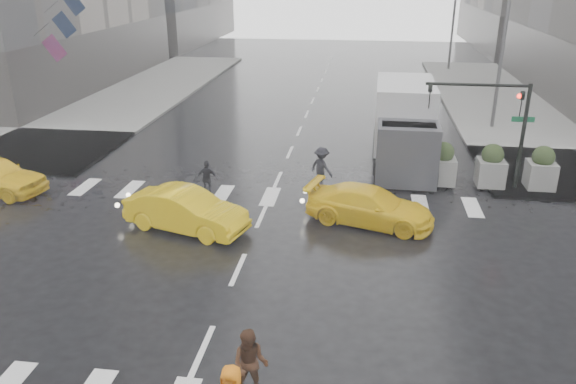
# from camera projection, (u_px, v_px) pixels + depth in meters

# --- Properties ---
(ground) EXTENTS (120.00, 120.00, 0.00)m
(ground) POSITION_uv_depth(u_px,v_px,m) (238.00, 269.00, 17.37)
(ground) COLOR black
(ground) RESTS_ON ground
(sidewalk_nw) EXTENTS (35.00, 35.00, 0.15)m
(sidewalk_nw) POSITION_uv_depth(u_px,v_px,m) (0.00, 112.00, 35.91)
(sidewalk_nw) COLOR slate
(sidewalk_nw) RESTS_ON ground
(road_markings) EXTENTS (18.00, 48.00, 0.01)m
(road_markings) POSITION_uv_depth(u_px,v_px,m) (238.00, 269.00, 17.36)
(road_markings) COLOR silver
(road_markings) RESTS_ON ground
(traffic_signal_pole) EXTENTS (4.45, 0.42, 4.50)m
(traffic_signal_pole) POSITION_uv_depth(u_px,v_px,m) (500.00, 115.00, 22.39)
(traffic_signal_pole) COLOR black
(traffic_signal_pole) RESTS_ON ground
(street_lamp_near) EXTENTS (2.15, 0.22, 9.00)m
(street_lamp_near) POSITION_uv_depth(u_px,v_px,m) (501.00, 41.00, 30.70)
(street_lamp_near) COLOR #59595B
(street_lamp_near) RESTS_ON ground
(street_lamp_far) EXTENTS (2.15, 0.22, 9.00)m
(street_lamp_far) POSITION_uv_depth(u_px,v_px,m) (452.00, 14.00, 49.09)
(street_lamp_far) COLOR #59595B
(street_lamp_far) RESTS_ON ground
(planter_west) EXTENTS (1.10, 1.10, 1.80)m
(planter_west) POSITION_uv_depth(u_px,v_px,m) (442.00, 164.00, 23.65)
(planter_west) COLOR slate
(planter_west) RESTS_ON ground
(planter_mid) EXTENTS (1.10, 1.10, 1.80)m
(planter_mid) POSITION_uv_depth(u_px,v_px,m) (491.00, 166.00, 23.40)
(planter_mid) COLOR slate
(planter_mid) RESTS_ON ground
(planter_east) EXTENTS (1.10, 1.10, 1.80)m
(planter_east) POSITION_uv_depth(u_px,v_px,m) (541.00, 168.00, 23.14)
(planter_east) COLOR slate
(planter_east) RESTS_ON ground
(flag_cluster) EXTENTS (2.87, 3.06, 4.69)m
(flag_cluster) POSITION_uv_depth(u_px,v_px,m) (59.00, 21.00, 34.20)
(flag_cluster) COLOR #59595B
(flag_cluster) RESTS_ON ground
(pedestrian_brown) EXTENTS (0.83, 0.65, 1.66)m
(pedestrian_brown) POSITION_uv_depth(u_px,v_px,m) (250.00, 365.00, 11.94)
(pedestrian_brown) COLOR #3F2516
(pedestrian_brown) RESTS_ON ground
(pedestrian_far_a) EXTENTS (0.88, 0.56, 1.48)m
(pedestrian_far_a) POSITION_uv_depth(u_px,v_px,m) (207.00, 178.00, 22.74)
(pedestrian_far_a) COLOR black
(pedestrian_far_a) RESTS_ON ground
(pedestrian_far_b) EXTENTS (1.28, 1.19, 1.75)m
(pedestrian_far_b) POSITION_uv_depth(u_px,v_px,m) (322.00, 167.00, 23.59)
(pedestrian_far_b) COLOR black
(pedestrian_far_b) RESTS_ON ground
(taxi_mid) EXTENTS (4.71, 2.76, 1.47)m
(taxi_mid) POSITION_uv_depth(u_px,v_px,m) (186.00, 211.00, 19.75)
(taxi_mid) COLOR yellow
(taxi_mid) RESTS_ON ground
(taxi_rear) EXTENTS (4.45, 2.90, 1.34)m
(taxi_rear) POSITION_uv_depth(u_px,v_px,m) (370.00, 206.00, 20.30)
(taxi_rear) COLOR yellow
(taxi_rear) RESTS_ON ground
(box_truck) EXTENTS (2.65, 7.07, 3.75)m
(box_truck) POSITION_uv_depth(u_px,v_px,m) (405.00, 124.00, 25.83)
(box_truck) COLOR #BDBDC0
(box_truck) RESTS_ON ground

